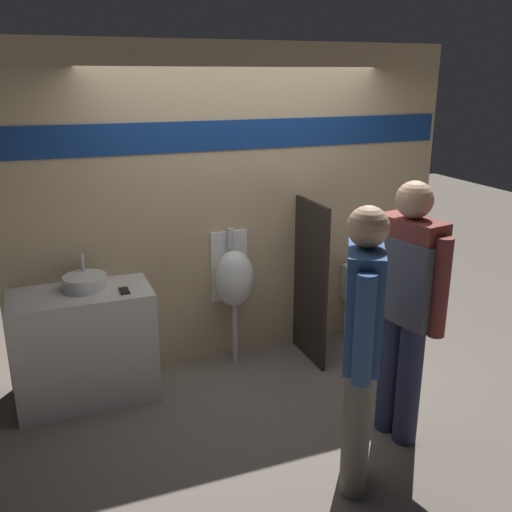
# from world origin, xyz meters

# --- Properties ---
(ground_plane) EXTENTS (16.00, 16.00, 0.00)m
(ground_plane) POSITION_xyz_m (0.00, 0.00, 0.00)
(ground_plane) COLOR #70665B
(display_wall) EXTENTS (3.88, 0.07, 2.70)m
(display_wall) POSITION_xyz_m (0.00, 0.60, 1.36)
(display_wall) COLOR tan
(display_wall) RESTS_ON ground_plane
(sink_counter) EXTENTS (1.05, 0.55, 0.89)m
(sink_counter) POSITION_xyz_m (-1.37, 0.30, 0.44)
(sink_counter) COLOR silver
(sink_counter) RESTS_ON ground_plane
(sink_basin) EXTENTS (0.33, 0.33, 0.25)m
(sink_basin) POSITION_xyz_m (-1.32, 0.35, 0.94)
(sink_basin) COLOR white
(sink_basin) RESTS_ON sink_counter
(cell_phone) EXTENTS (0.07, 0.14, 0.01)m
(cell_phone) POSITION_xyz_m (-1.06, 0.19, 0.89)
(cell_phone) COLOR black
(cell_phone) RESTS_ON sink_counter
(divider_near_counter) EXTENTS (0.03, 0.59, 1.43)m
(divider_near_counter) POSITION_xyz_m (0.55, 0.27, 0.72)
(divider_near_counter) COLOR #28231E
(divider_near_counter) RESTS_ON ground_plane
(urinal_near_counter) EXTENTS (0.34, 0.29, 1.20)m
(urinal_near_counter) POSITION_xyz_m (-0.10, 0.43, 0.78)
(urinal_near_counter) COLOR silver
(urinal_near_counter) RESTS_ON ground_plane
(toilet) EXTENTS (0.41, 0.57, 0.89)m
(toilet) POSITION_xyz_m (1.19, 0.25, 0.30)
(toilet) COLOR white
(toilet) RESTS_ON ground_plane
(person_in_vest) EXTENTS (0.32, 0.63, 1.82)m
(person_in_vest) POSITION_xyz_m (0.60, -1.00, 1.05)
(person_in_vest) COLOR #282D4C
(person_in_vest) RESTS_ON ground_plane
(person_with_lanyard) EXTENTS (0.40, 0.55, 1.78)m
(person_with_lanyard) POSITION_xyz_m (0.06, -1.34, 0.98)
(person_with_lanyard) COLOR #666056
(person_with_lanyard) RESTS_ON ground_plane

